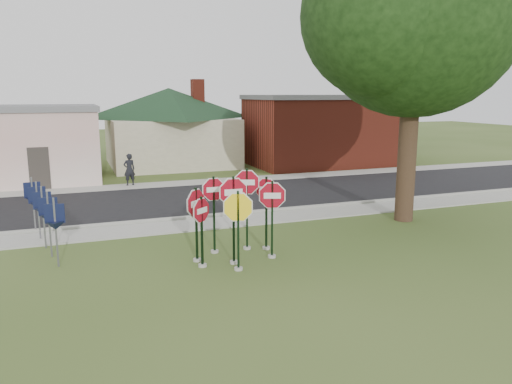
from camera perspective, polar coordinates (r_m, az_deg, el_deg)
name	(u,v)px	position (r m, az deg, el deg)	size (l,w,h in m)	color
ground	(254,274)	(13.79, -0.27, -9.33)	(120.00, 120.00, 0.00)	#384F1D
sidewalk_near	(203,224)	(18.80, -6.09, -3.68)	(60.00, 1.60, 0.06)	#989990
road	(178,201)	(23.07, -8.89, -0.99)	(60.00, 7.00, 0.04)	black
sidewalk_far	(162,185)	(27.22, -10.74, 0.83)	(60.00, 1.60, 0.06)	#989990
curb	(196,217)	(19.73, -6.82, -2.86)	(60.00, 0.20, 0.14)	#989990
stop_sign_center	(233,207)	(14.13, -2.59, -1.71)	(1.13, 0.24, 2.67)	#A19E96
stop_sign_yellow	(238,220)	(13.65, -2.06, -3.20)	(1.09, 0.33, 2.37)	#A19E96
stop_sign_left	(202,224)	(14.03, -6.23, -3.63)	(0.77, 0.62, 2.13)	#A19E96
stop_sign_right	(272,208)	(14.69, 1.86, -1.90)	(1.04, 0.38, 2.45)	#A19E96
stop_sign_back_right	(247,197)	(15.45, -1.04, -0.60)	(1.00, 0.41, 2.68)	#A19E96
stop_sign_back_left	(214,205)	(15.19, -4.84, -1.48)	(0.98, 0.24, 2.48)	#A19E96
stop_sign_far_right	(266,204)	(15.49, 1.20, -1.36)	(0.72, 0.69, 2.42)	#A19E96
stop_sign_far_left	(196,214)	(14.48, -6.85, -2.54)	(0.88, 0.75, 2.32)	#A19E96
route_sign_row	(43,211)	(17.03, -23.17, -1.97)	(1.43, 4.63, 2.00)	#59595E
building_house	(169,111)	(34.75, -9.88, 9.07)	(11.60, 11.60, 6.20)	beige
building_brick	(324,130)	(34.85, 7.81, 7.09)	(10.20, 6.20, 4.75)	maroon
oak_tree	(416,10)	(19.89, 17.78, 19.16)	(11.28, 10.68, 11.62)	#301F15
bg_tree_right	(386,85)	(46.41, 14.58, 11.76)	(5.60, 5.60, 8.40)	#301F15
pedestrian	(129,169)	(27.15, -14.28, 2.51)	(0.61, 0.40, 1.68)	black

